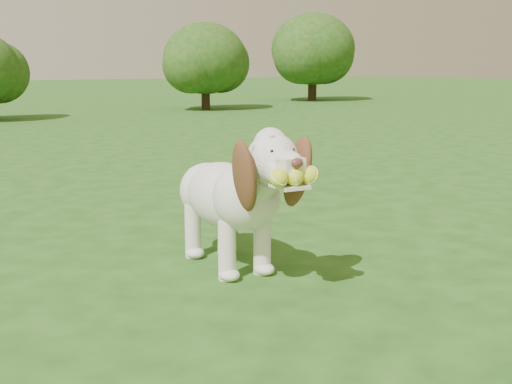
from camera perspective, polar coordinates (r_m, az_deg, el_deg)
ground at (r=2.99m, az=-12.74°, el=-6.81°), size 80.00×80.00×0.00m
dog at (r=2.84m, az=-1.99°, el=-0.02°), size 0.41×1.03×0.67m
shrub_d at (r=13.64m, az=-4.55°, el=11.75°), size 1.73×1.73×1.80m
shrub_h at (r=17.26m, az=5.08°, el=12.53°), size 2.19×2.19×2.27m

